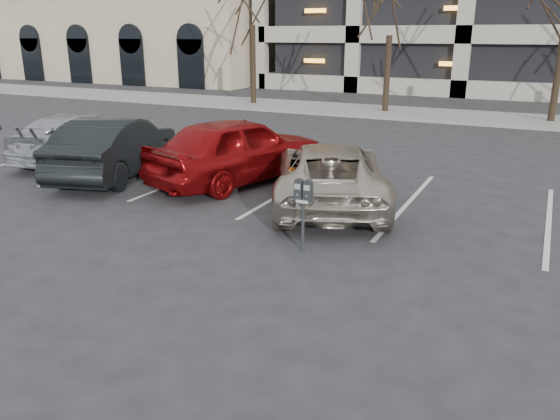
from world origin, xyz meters
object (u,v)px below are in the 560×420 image
at_px(parking_meter, 303,198).
at_px(car_silver, 81,136).
at_px(suv_silver, 330,174).
at_px(car_red, 238,149).
at_px(car_dark, 115,147).

distance_m(parking_meter, car_silver, 9.46).
relative_size(parking_meter, car_silver, 0.26).
bearing_deg(parking_meter, suv_silver, 103.63).
distance_m(parking_meter, suv_silver, 2.83).
relative_size(suv_silver, car_red, 1.10).
xyz_separation_m(parking_meter, car_dark, (-6.47, 2.64, -0.19)).
xyz_separation_m(parking_meter, suv_silver, (-0.59, 2.75, -0.28)).
bearing_deg(car_dark, suv_silver, 164.58).
bearing_deg(car_red, suv_silver, -178.52).
relative_size(car_red, car_dark, 1.04).
height_order(car_red, car_dark, car_red).
height_order(suv_silver, car_dark, car_dark).
distance_m(parking_meter, car_red, 4.85).
bearing_deg(parking_meter, car_red, 134.68).
relative_size(parking_meter, suv_silver, 0.23).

